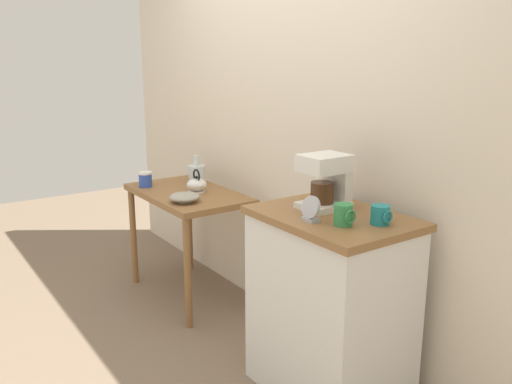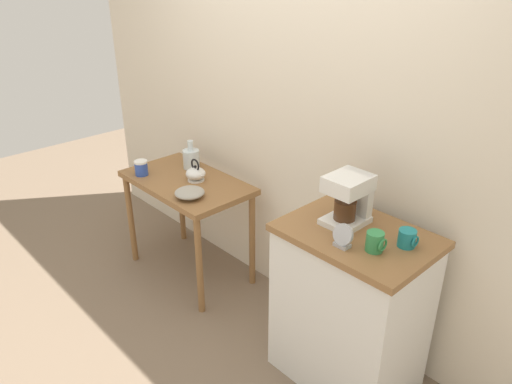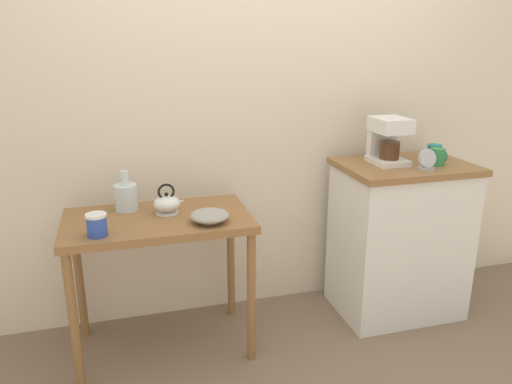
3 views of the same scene
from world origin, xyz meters
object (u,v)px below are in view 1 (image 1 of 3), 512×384
mug_tall_green (344,215)px  teakettle (197,185)px  canister_enamel (145,179)px  bowl_stoneware (185,197)px  coffee_maker (328,179)px  table_clock (311,210)px  glass_carafe_vase (197,174)px  mug_dark_teal (380,215)px

mug_tall_green → teakettle: bearing=176.1°
canister_enamel → bowl_stoneware: bearing=3.7°
coffee_maker → table_clock: bearing=-58.9°
coffee_maker → teakettle: bearing=-178.8°
canister_enamel → mug_tall_green: 1.85m
bowl_stoneware → canister_enamel: 0.52m
coffee_maker → mug_tall_green: size_ratio=2.75×
glass_carafe_vase → table_clock: table_clock is taller
teakettle → mug_tall_green: bearing=-3.9°
bowl_stoneware → mug_dark_teal: 1.42m
coffee_maker → bowl_stoneware: bearing=-168.7°
glass_carafe_vase → mug_dark_teal: mug_dark_teal is taller
canister_enamel → table_clock: 1.72m
bowl_stoneware → coffee_maker: 1.12m
glass_carafe_vase → mug_dark_teal: (1.78, -0.07, 0.14)m
coffee_maker → table_clock: coffee_maker is taller
bowl_stoneware → mug_tall_green: mug_tall_green is taller
bowl_stoneware → table_clock: (1.19, 0.01, 0.19)m
canister_enamel → mug_tall_green: bearing=3.7°
mug_tall_green → mug_dark_teal: bearing=60.6°
teakettle → bowl_stoneware: bearing=-45.6°
bowl_stoneware → coffee_maker: (1.07, 0.21, 0.28)m
coffee_maker → glass_carafe_vase: bearing=176.7°
teakettle → coffee_maker: coffee_maker is taller
bowl_stoneware → mug_tall_green: (1.32, 0.08, 0.19)m
mug_dark_teal → mug_tall_green: size_ratio=0.94×
canister_enamel → glass_carafe_vase: bearing=67.2°
teakettle → glass_carafe_vase: (-0.20, 0.11, 0.02)m
glass_carafe_vase → canister_enamel: 0.36m
mug_tall_green → table_clock: size_ratio=0.82×
glass_carafe_vase → coffee_maker: coffee_maker is taller
canister_enamel → coffee_maker: bearing=8.8°
teakettle → mug_dark_teal: 1.59m
mug_tall_green → canister_enamel: bearing=-176.3°
teakettle → coffee_maker: 1.28m
canister_enamel → table_clock: bearing=1.3°
canister_enamel → mug_dark_teal: 1.94m
glass_carafe_vase → table_clock: bearing=-10.5°
coffee_maker → canister_enamel: bearing=-171.2°
teakettle → mug_tall_green: size_ratio=1.76×
mug_dark_teal → mug_tall_green: (-0.08, -0.14, 0.01)m
bowl_stoneware → teakettle: 0.26m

